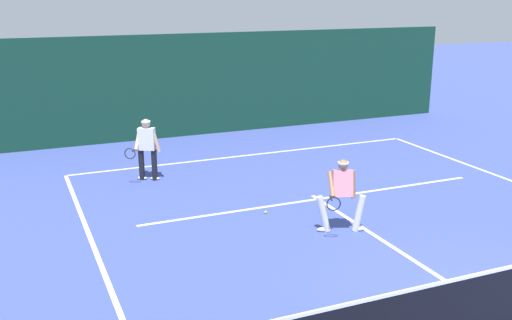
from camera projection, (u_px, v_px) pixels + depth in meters
court_line_baseline_far at (250, 155)px, 18.63m from camera, size 11.02×0.10×0.01m
court_line_service at (318, 199)px, 14.71m from camera, size 8.98×0.10×0.01m
court_line_centre at (387, 244)px, 12.12m from camera, size 0.10×6.40×0.01m
tennis_net at (512, 292)px, 9.15m from camera, size 12.07×0.09×1.08m
player_near at (342, 193)px, 12.50m from camera, size 1.12×0.86×1.59m
player_far at (147, 147)px, 15.95m from camera, size 1.02×0.83×1.68m
tennis_ball at (266, 212)px, 13.75m from camera, size 0.07×0.07×0.07m
back_fence_windscreen at (214, 84)px, 21.06m from camera, size 18.92×0.12×3.54m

